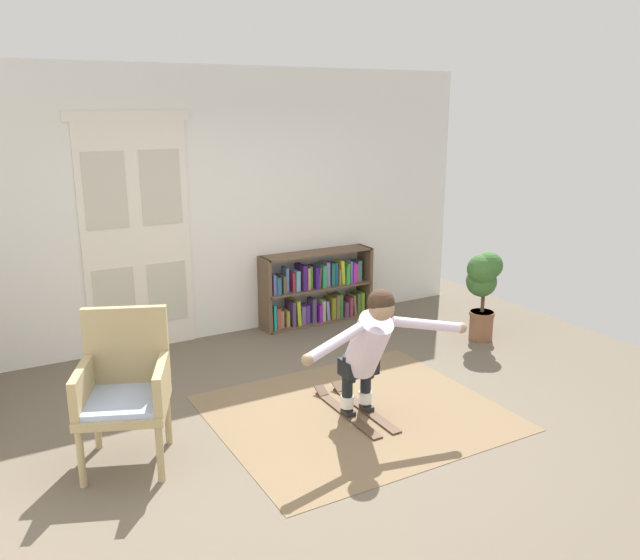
% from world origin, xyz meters
% --- Properties ---
extents(ground_plane, '(7.20, 7.20, 0.00)m').
position_xyz_m(ground_plane, '(0.00, 0.00, 0.00)').
color(ground_plane, brown).
extents(back_wall, '(6.00, 0.10, 2.90)m').
position_xyz_m(back_wall, '(0.00, 2.60, 1.45)').
color(back_wall, silver).
rests_on(back_wall, ground).
extents(double_door, '(1.22, 0.05, 2.45)m').
position_xyz_m(double_door, '(-1.01, 2.54, 1.23)').
color(double_door, silver).
rests_on(double_door, ground).
extents(rug, '(2.31, 2.00, 0.01)m').
position_xyz_m(rug, '(0.14, 0.16, 0.00)').
color(rug, brown).
rests_on(rug, ground).
extents(bookshelf, '(1.38, 0.30, 0.85)m').
position_xyz_m(bookshelf, '(0.99, 2.39, 0.38)').
color(bookshelf, brown).
rests_on(bookshelf, ground).
extents(wicker_chair, '(0.78, 0.78, 1.10)m').
position_xyz_m(wicker_chair, '(-1.69, 0.36, 0.58)').
color(wicker_chair, tan).
rests_on(wicker_chair, ground).
extents(potted_plant, '(0.40, 0.39, 1.00)m').
position_xyz_m(potted_plant, '(2.25, 0.96, 0.65)').
color(potted_plant, brown).
rests_on(potted_plant, ground).
extents(skis_pair, '(0.28, 0.97, 0.07)m').
position_xyz_m(skis_pair, '(0.14, 0.19, 0.02)').
color(skis_pair, '#4D3726').
rests_on(skis_pair, rug).
extents(person_skier, '(1.48, 0.61, 1.09)m').
position_xyz_m(person_skier, '(0.13, -0.02, 0.69)').
color(person_skier, white).
rests_on(person_skier, skis_pair).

